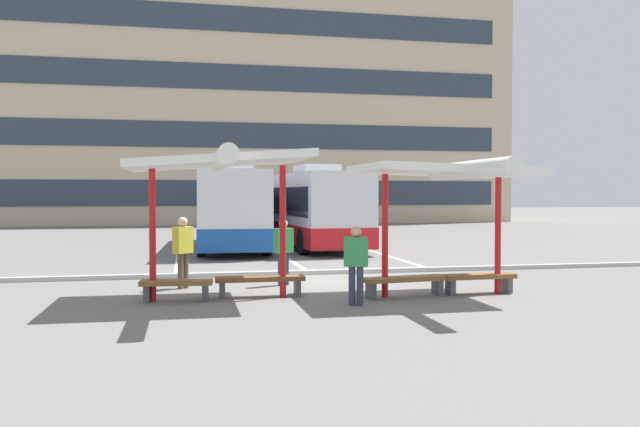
{
  "coord_description": "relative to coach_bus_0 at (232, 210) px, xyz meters",
  "views": [
    {
      "loc": [
        -3.49,
        -16.5,
        2.28
      ],
      "look_at": [
        0.65,
        3.37,
        1.65
      ],
      "focal_mm": 36.42,
      "sensor_mm": 36.0,
      "label": 1
    }
  ],
  "objects": [
    {
      "name": "coach_bus_0",
      "position": [
        0.0,
        0.0,
        0.0
      ],
      "size": [
        3.12,
        10.67,
        3.49
      ],
      "color": "silver",
      "rests_on": "ground"
    },
    {
      "name": "lane_stripe_0",
      "position": [
        -2.17,
        -1.26,
        -1.6
      ],
      "size": [
        0.16,
        14.0,
        0.01
      ],
      "primitive_type": "cube",
      "color": "white",
      "rests_on": "ground"
    },
    {
      "name": "bench_3",
      "position": [
        4.61,
        -13.59,
        -1.27
      ],
      "size": [
        1.71,
        0.46,
        0.45
      ],
      "color": "brown",
      "rests_on": "ground"
    },
    {
      "name": "lane_stripe_1",
      "position": [
        1.57,
        -1.26,
        -1.6
      ],
      "size": [
        0.16,
        14.0,
        0.01
      ],
      "primitive_type": "cube",
      "color": "white",
      "rests_on": "ground"
    },
    {
      "name": "platform_kerb",
      "position": [
        1.57,
        -9.34,
        -1.54
      ],
      "size": [
        44.0,
        0.24,
        0.12
      ],
      "primitive_type": "cube",
      "color": "#ADADA8",
      "rests_on": "ground"
    },
    {
      "name": "ground_plane",
      "position": [
        1.57,
        -10.71,
        -1.6
      ],
      "size": [
        160.0,
        160.0,
        0.0
      ],
      "primitive_type": "plane",
      "color": "slate"
    },
    {
      "name": "lane_stripe_2",
      "position": [
        5.32,
        -1.26,
        -1.6
      ],
      "size": [
        0.16,
        14.0,
        0.01
      ],
      "primitive_type": "cube",
      "color": "white",
      "rests_on": "ground"
    },
    {
      "name": "waiting_passenger_2",
      "position": [
        1.47,
        -14.51,
        -0.68
      ],
      "size": [
        0.52,
        0.39,
        1.62
      ],
      "color": "#33384C",
      "rests_on": "ground"
    },
    {
      "name": "bench_0",
      "position": [
        -2.11,
        -13.24,
        -1.27
      ],
      "size": [
        1.54,
        0.56,
        0.45
      ],
      "color": "brown",
      "rests_on": "ground"
    },
    {
      "name": "terminal_building",
      "position": [
        1.6,
        26.88,
        8.98
      ],
      "size": [
        44.27,
        12.69,
        23.9
      ],
      "color": "#C6B293",
      "rests_on": "ground"
    },
    {
      "name": "bench_2",
      "position": [
        2.81,
        -13.68,
        -1.26
      ],
      "size": [
        1.97,
        0.68,
        0.45
      ],
      "color": "brown",
      "rests_on": "ground"
    },
    {
      "name": "waiting_shelter_1",
      "position": [
        3.71,
        -13.9,
        1.12
      ],
      "size": [
        3.68,
        4.71,
        2.94
      ],
      "color": "red",
      "rests_on": "ground"
    },
    {
      "name": "waiting_shelter_0",
      "position": [
        -1.21,
        -13.42,
        1.3
      ],
      "size": [
        3.78,
        4.81,
        3.18
      ],
      "color": "red",
      "rests_on": "ground"
    },
    {
      "name": "waiting_passenger_1",
      "position": [
        0.46,
        -11.32,
        -0.66
      ],
      "size": [
        0.52,
        0.41,
        1.64
      ],
      "color": "#33384C",
      "rests_on": "ground"
    },
    {
      "name": "bench_1",
      "position": [
        -0.31,
        -13.0,
        -1.26
      ],
      "size": [
        1.97,
        0.45,
        0.45
      ],
      "color": "brown",
      "rests_on": "ground"
    },
    {
      "name": "waiting_passenger_0",
      "position": [
        -1.98,
        -11.38,
        -0.6
      ],
      "size": [
        0.5,
        0.51,
        1.72
      ],
      "color": "brown",
      "rests_on": "ground"
    },
    {
      "name": "coach_bus_1",
      "position": [
        3.3,
        0.21,
        -0.02
      ],
      "size": [
        3.12,
        10.76,
        3.44
      ],
      "color": "silver",
      "rests_on": "ground"
    }
  ]
}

